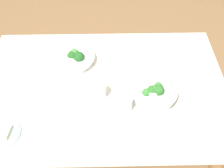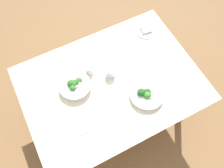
# 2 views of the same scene
# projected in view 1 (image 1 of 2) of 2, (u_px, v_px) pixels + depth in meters

# --- Properties ---
(ground_plane) EXTENTS (6.00, 6.00, 0.00)m
(ground_plane) POSITION_uv_depth(u_px,v_px,m) (106.00, 156.00, 2.35)
(ground_plane) COLOR brown
(dining_table) EXTENTS (1.43, 1.04, 0.75)m
(dining_table) POSITION_uv_depth(u_px,v_px,m) (105.00, 99.00, 1.89)
(dining_table) COLOR beige
(dining_table) RESTS_ON ground_plane
(broccoli_bowl_far) EXTENTS (0.26, 0.26, 0.11)m
(broccoli_bowl_far) POSITION_uv_depth(u_px,v_px,m) (154.00, 94.00, 1.72)
(broccoli_bowl_far) COLOR white
(broccoli_bowl_far) RESTS_ON dining_table
(broccoli_bowl_near) EXTENTS (0.27, 0.27, 0.09)m
(broccoli_bowl_near) POSITION_uv_depth(u_px,v_px,m) (73.00, 58.00, 1.95)
(broccoli_bowl_near) COLOR white
(broccoli_bowl_near) RESTS_ON dining_table
(bread_side_plate) EXTENTS (0.19, 0.19, 0.04)m
(bread_side_plate) POSITION_uv_depth(u_px,v_px,m) (2.00, 133.00, 1.57)
(bread_side_plate) COLOR #99C6D1
(bread_side_plate) RESTS_ON dining_table
(water_glass_center) EXTENTS (0.08, 0.08, 0.08)m
(water_glass_center) POSITION_uv_depth(u_px,v_px,m) (99.00, 91.00, 1.73)
(water_glass_center) COLOR silver
(water_glass_center) RESTS_ON dining_table
(water_glass_side) EXTENTS (0.07, 0.07, 0.08)m
(water_glass_side) POSITION_uv_depth(u_px,v_px,m) (126.00, 105.00, 1.66)
(water_glass_side) COLOR silver
(water_glass_side) RESTS_ON dining_table
(fork_by_far_bowl) EXTENTS (0.01, 0.10, 0.00)m
(fork_by_far_bowl) POSITION_uv_depth(u_px,v_px,m) (88.00, 46.00, 2.08)
(fork_by_far_bowl) COLOR #B7B7BC
(fork_by_far_bowl) RESTS_ON dining_table
(fork_by_near_bowl) EXTENTS (0.04, 0.10, 0.00)m
(fork_by_near_bowl) POSITION_uv_depth(u_px,v_px,m) (206.00, 100.00, 1.74)
(fork_by_near_bowl) COLOR #B7B7BC
(fork_by_near_bowl) RESTS_ON dining_table
(table_knife_left) EXTENTS (0.13, 0.18, 0.00)m
(table_knife_left) POSITION_uv_depth(u_px,v_px,m) (200.00, 87.00, 1.81)
(table_knife_left) COLOR #B7B7BC
(table_knife_left) RESTS_ON dining_table
(napkin_folded_upper) EXTENTS (0.23, 0.19, 0.01)m
(napkin_folded_upper) POSITION_uv_depth(u_px,v_px,m) (41.00, 64.00, 1.95)
(napkin_folded_upper) COLOR #B1A997
(napkin_folded_upper) RESTS_ON dining_table
(napkin_folded_lower) EXTENTS (0.23, 0.20, 0.01)m
(napkin_folded_lower) POSITION_uv_depth(u_px,v_px,m) (167.00, 64.00, 1.95)
(napkin_folded_lower) COLOR #B1A997
(napkin_folded_lower) RESTS_ON dining_table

